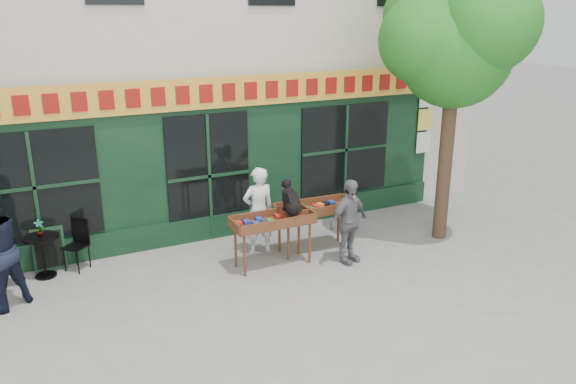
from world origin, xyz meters
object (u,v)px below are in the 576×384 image
object	(u,v)px
dog	(291,197)
man_right	(349,222)
bistro_table	(42,248)
book_cart_right	(315,211)
book_cart_center	(273,223)
woman	(258,211)

from	to	relation	value
dog	man_right	distance (m)	1.17
bistro_table	book_cart_right	bearing A→B (deg)	-12.74
dog	book_cart_right	size ratio (longest dim) A/B	0.39
book_cart_center	book_cart_right	world-z (taller)	same
book_cart_right	woman	bearing A→B (deg)	161.10
book_cart_center	bistro_table	distance (m)	4.07
woman	man_right	size ratio (longest dim) A/B	1.07
book_cart_center	bistro_table	size ratio (longest dim) A/B	1.98
book_cart_right	bistro_table	distance (m)	4.97
book_cart_center	dog	world-z (taller)	dog
bistro_table	woman	bearing A→B (deg)	-10.24
man_right	book_cart_right	bearing A→B (deg)	94.61
book_cart_center	dog	bearing A→B (deg)	-8.27
dog	bistro_table	bearing A→B (deg)	161.44
dog	book_cart_center	bearing A→B (deg)	171.73
book_cart_center	book_cart_right	distance (m)	1.04
book_cart_center	man_right	world-z (taller)	man_right
woman	bistro_table	distance (m)	3.90
man_right	dog	bearing A→B (deg)	137.59
dog	book_cart_right	distance (m)	0.86
book_cart_right	man_right	bearing A→B (deg)	-65.39
dog	woman	distance (m)	0.89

